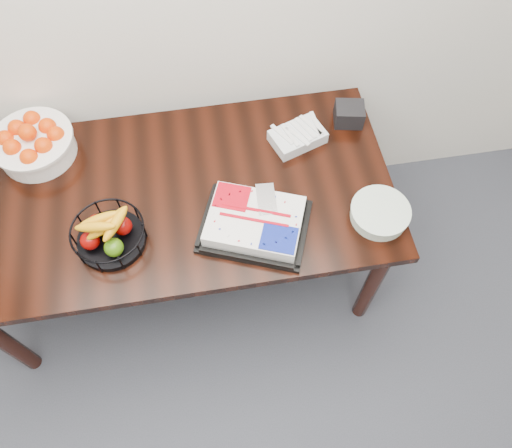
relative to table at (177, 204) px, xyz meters
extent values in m
cube|color=black|center=(0.00, 0.00, 0.07)|extent=(1.80, 0.90, 0.04)
cylinder|color=black|center=(-0.82, -0.37, -0.31)|extent=(0.07, 0.07, 0.71)
cylinder|color=black|center=(-0.82, 0.37, -0.31)|extent=(0.07, 0.07, 0.71)
cylinder|color=black|center=(0.82, -0.37, -0.31)|extent=(0.07, 0.07, 0.71)
cylinder|color=black|center=(0.82, 0.37, -0.31)|extent=(0.07, 0.07, 0.71)
cube|color=black|center=(0.30, -0.22, 0.10)|extent=(0.50, 0.45, 0.02)
cube|color=white|center=(0.30, -0.22, 0.14)|extent=(0.43, 0.38, 0.06)
cube|color=#B10313|center=(0.19, -0.14, 0.17)|extent=(0.17, 0.16, 0.00)
cube|color=navy|center=(0.41, -0.29, 0.17)|extent=(0.17, 0.16, 0.00)
cube|color=silver|center=(0.33, -0.13, 0.17)|extent=(0.08, 0.15, 0.00)
cylinder|color=white|center=(-0.55, 0.30, 0.14)|extent=(0.32, 0.32, 0.10)
cylinder|color=white|center=(-0.55, 0.30, 0.18)|extent=(0.34, 0.34, 0.01)
cylinder|color=black|center=(-0.25, -0.19, 0.10)|extent=(0.26, 0.26, 0.03)
torus|color=black|center=(-0.25, -0.19, 0.18)|extent=(0.28, 0.28, 0.01)
cylinder|color=white|center=(0.79, -0.25, 0.11)|extent=(0.22, 0.22, 0.05)
cylinder|color=white|center=(0.79, -0.25, 0.14)|extent=(0.24, 0.24, 0.01)
cube|color=silver|center=(0.55, 0.18, 0.11)|extent=(0.26, 0.21, 0.06)
cube|color=black|center=(0.80, 0.26, 0.13)|extent=(0.14, 0.13, 0.09)
camera|label=1|loc=(0.15, -1.17, 1.79)|focal=35.00mm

